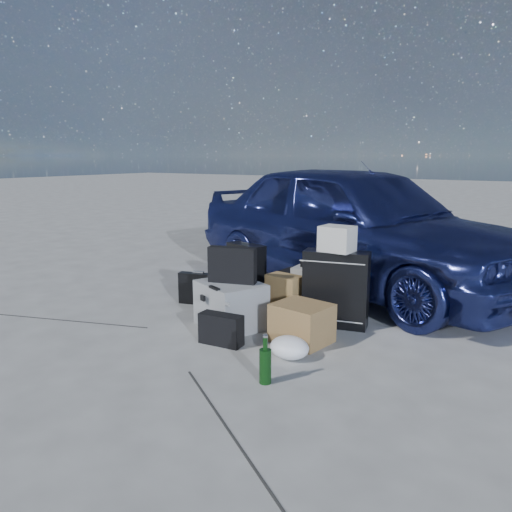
% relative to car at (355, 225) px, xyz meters
% --- Properties ---
extents(ground, '(60.00, 60.00, 0.00)m').
position_rel_car_xyz_m(ground, '(-0.34, -2.10, -0.72)').
color(ground, '#ADADA8').
rests_on(ground, ground).
extents(car, '(4.57, 3.04, 1.44)m').
position_rel_car_xyz_m(car, '(0.00, 0.00, 0.00)').
color(car, navy).
rests_on(car, ground).
extents(pelican_case, '(0.69, 0.64, 0.40)m').
position_rel_car_xyz_m(pelican_case, '(-0.40, -1.90, -0.52)').
color(pelican_case, gray).
rests_on(pelican_case, ground).
extents(laptop_bag, '(0.43, 0.22, 0.32)m').
position_rel_car_xyz_m(laptop_bag, '(-0.39, -1.89, -0.16)').
color(laptop_bag, black).
rests_on(laptop_bag, pelican_case).
extents(briefcase, '(0.43, 0.20, 0.32)m').
position_rel_car_xyz_m(briefcase, '(-1.08, -1.50, -0.56)').
color(briefcase, black).
rests_on(briefcase, ground).
extents(suitcase_left, '(0.48, 0.27, 0.59)m').
position_rel_car_xyz_m(suitcase_left, '(-0.79, -1.05, -0.43)').
color(suitcase_left, black).
rests_on(suitcase_left, ground).
extents(suitcase_right, '(0.60, 0.32, 0.68)m').
position_rel_car_xyz_m(suitcase_right, '(0.37, -1.38, -0.38)').
color(suitcase_right, black).
rests_on(suitcase_right, ground).
extents(white_carton, '(0.29, 0.23, 0.22)m').
position_rel_car_xyz_m(white_carton, '(0.38, -1.39, 0.07)').
color(white_carton, beige).
rests_on(white_carton, suitcase_right).
extents(duffel_bag, '(0.74, 0.33, 0.37)m').
position_rel_car_xyz_m(duffel_bag, '(0.03, -1.07, -0.54)').
color(duffel_bag, black).
rests_on(duffel_bag, ground).
extents(flat_box_white, '(0.42, 0.32, 0.07)m').
position_rel_car_xyz_m(flat_box_white, '(0.04, -1.08, -0.32)').
color(flat_box_white, beige).
rests_on(flat_box_white, duffel_bag).
extents(flat_box_black, '(0.29, 0.23, 0.06)m').
position_rel_car_xyz_m(flat_box_black, '(0.05, -1.08, -0.25)').
color(flat_box_black, black).
rests_on(flat_box_black, flat_box_white).
extents(kraft_bag, '(0.34, 0.23, 0.43)m').
position_rel_car_xyz_m(kraft_bag, '(-0.09, -1.48, -0.51)').
color(kraft_bag, olive).
rests_on(kraft_bag, ground).
extents(cardboard_box, '(0.48, 0.44, 0.32)m').
position_rel_car_xyz_m(cardboard_box, '(0.31, -1.89, -0.56)').
color(cardboard_box, olive).
rests_on(cardboard_box, ground).
extents(plastic_bag, '(0.33, 0.29, 0.17)m').
position_rel_car_xyz_m(plastic_bag, '(0.38, -2.24, -0.64)').
color(plastic_bag, white).
rests_on(plastic_bag, ground).
extents(messenger_bag, '(0.37, 0.16, 0.25)m').
position_rel_car_xyz_m(messenger_bag, '(-0.22, -2.29, -0.60)').
color(messenger_bag, black).
rests_on(messenger_bag, ground).
extents(green_bottle, '(0.10, 0.10, 0.32)m').
position_rel_car_xyz_m(green_bottle, '(0.45, -2.70, -0.56)').
color(green_bottle, black).
rests_on(green_bottle, ground).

